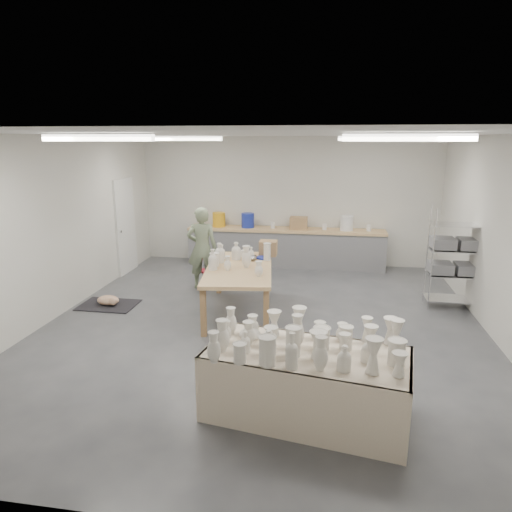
% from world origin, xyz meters
% --- Properties ---
extents(room, '(8.00, 8.02, 3.00)m').
position_xyz_m(room, '(-0.11, 0.08, 2.06)').
color(room, '#424449').
rests_on(room, ground).
extents(back_counter, '(4.60, 0.60, 1.24)m').
position_xyz_m(back_counter, '(-0.01, 3.68, 0.49)').
color(back_counter, tan).
rests_on(back_counter, ground).
extents(wire_shelf, '(0.88, 0.48, 1.80)m').
position_xyz_m(wire_shelf, '(3.20, 1.40, 0.92)').
color(wire_shelf, silver).
rests_on(wire_shelf, ground).
extents(drying_table, '(2.27, 1.36, 1.11)m').
position_xyz_m(drying_table, '(0.82, -2.36, 0.44)').
color(drying_table, olive).
rests_on(drying_table, ground).
extents(work_table, '(1.36, 2.30, 1.19)m').
position_xyz_m(work_table, '(-0.48, 0.66, 0.82)').
color(work_table, tan).
rests_on(work_table, ground).
extents(rug, '(1.00, 0.70, 0.02)m').
position_xyz_m(rug, '(-2.90, 0.47, 0.01)').
color(rug, black).
rests_on(rug, ground).
extents(cat, '(0.45, 0.35, 0.17)m').
position_xyz_m(cat, '(-2.88, 0.46, 0.11)').
color(cat, white).
rests_on(cat, rug).
extents(potter, '(0.66, 0.49, 1.65)m').
position_xyz_m(potter, '(-1.48, 1.76, 0.82)').
color(potter, gray).
rests_on(potter, ground).
extents(red_stool, '(0.41, 0.41, 0.29)m').
position_xyz_m(red_stool, '(-1.48, 2.03, 0.26)').
color(red_stool, '#B3192A').
rests_on(red_stool, ground).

